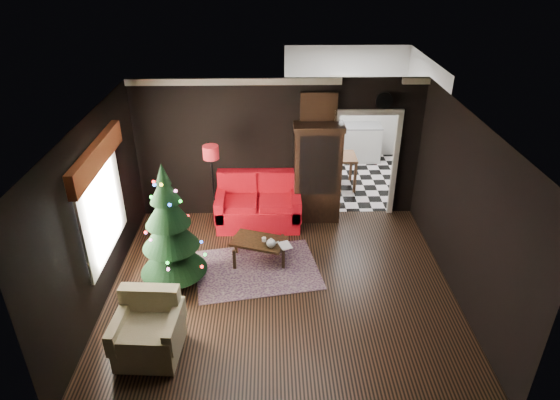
{
  "coord_description": "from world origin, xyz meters",
  "views": [
    {
      "loc": [
        -0.15,
        -6.24,
        4.99
      ],
      "look_at": [
        0.0,
        0.9,
        1.15
      ],
      "focal_mm": 31.13,
      "sensor_mm": 36.0,
      "label": 1
    }
  ],
  "objects_px": {
    "floor_lamp": "(214,192)",
    "christmas_tree": "(169,228)",
    "armchair": "(148,328)",
    "kitchen_table": "(339,171)",
    "teapot": "(271,243)",
    "wall_clock": "(384,100)",
    "curio_cabinet": "(317,175)",
    "loveseat": "(258,202)",
    "coffee_table": "(259,250)"
  },
  "relations": [
    {
      "from": "loveseat",
      "to": "christmas_tree",
      "type": "xyz_separation_m",
      "value": [
        -1.34,
        -1.83,
        0.55
      ]
    },
    {
      "from": "loveseat",
      "to": "floor_lamp",
      "type": "relative_size",
      "value": 0.92
    },
    {
      "from": "curio_cabinet",
      "to": "christmas_tree",
      "type": "bearing_deg",
      "value": -140.45
    },
    {
      "from": "armchair",
      "to": "wall_clock",
      "type": "xyz_separation_m",
      "value": [
        3.75,
        3.81,
        1.92
      ]
    },
    {
      "from": "armchair",
      "to": "wall_clock",
      "type": "relative_size",
      "value": 2.72
    },
    {
      "from": "curio_cabinet",
      "to": "kitchen_table",
      "type": "relative_size",
      "value": 2.53
    },
    {
      "from": "curio_cabinet",
      "to": "floor_lamp",
      "type": "xyz_separation_m",
      "value": [
        -1.97,
        -0.43,
        -0.12
      ]
    },
    {
      "from": "wall_clock",
      "to": "kitchen_table",
      "type": "bearing_deg",
      "value": 113.75
    },
    {
      "from": "christmas_tree",
      "to": "kitchen_table",
      "type": "height_order",
      "value": "christmas_tree"
    },
    {
      "from": "loveseat",
      "to": "wall_clock",
      "type": "xyz_separation_m",
      "value": [
        2.35,
        0.4,
        1.88
      ]
    },
    {
      "from": "curio_cabinet",
      "to": "floor_lamp",
      "type": "height_order",
      "value": "curio_cabinet"
    },
    {
      "from": "curio_cabinet",
      "to": "kitchen_table",
      "type": "bearing_deg",
      "value": 65.56
    },
    {
      "from": "armchair",
      "to": "kitchen_table",
      "type": "relative_size",
      "value": 1.16
    },
    {
      "from": "curio_cabinet",
      "to": "wall_clock",
      "type": "distance_m",
      "value": 1.88
    },
    {
      "from": "loveseat",
      "to": "curio_cabinet",
      "type": "bearing_deg",
      "value": 10.83
    },
    {
      "from": "armchair",
      "to": "coffee_table",
      "type": "height_order",
      "value": "armchair"
    },
    {
      "from": "loveseat",
      "to": "kitchen_table",
      "type": "bearing_deg",
      "value": 42.51
    },
    {
      "from": "loveseat",
      "to": "kitchen_table",
      "type": "height_order",
      "value": "loveseat"
    },
    {
      "from": "armchair",
      "to": "kitchen_table",
      "type": "distance_m",
      "value": 5.99
    },
    {
      "from": "loveseat",
      "to": "armchair",
      "type": "distance_m",
      "value": 3.68
    },
    {
      "from": "teapot",
      "to": "wall_clock",
      "type": "relative_size",
      "value": 0.55
    },
    {
      "from": "christmas_tree",
      "to": "wall_clock",
      "type": "height_order",
      "value": "wall_clock"
    },
    {
      "from": "floor_lamp",
      "to": "teapot",
      "type": "bearing_deg",
      "value": -49.68
    },
    {
      "from": "christmas_tree",
      "to": "teapot",
      "type": "xyz_separation_m",
      "value": [
        1.58,
        0.37,
        -0.55
      ]
    },
    {
      "from": "floor_lamp",
      "to": "armchair",
      "type": "bearing_deg",
      "value": -100.21
    },
    {
      "from": "christmas_tree",
      "to": "coffee_table",
      "type": "relative_size",
      "value": 2.25
    },
    {
      "from": "coffee_table",
      "to": "floor_lamp",
      "type": "bearing_deg",
      "value": 129.45
    },
    {
      "from": "wall_clock",
      "to": "kitchen_table",
      "type": "height_order",
      "value": "wall_clock"
    },
    {
      "from": "loveseat",
      "to": "coffee_table",
      "type": "height_order",
      "value": "loveseat"
    },
    {
      "from": "coffee_table",
      "to": "christmas_tree",
      "type": "bearing_deg",
      "value": -156.89
    },
    {
      "from": "floor_lamp",
      "to": "kitchen_table",
      "type": "bearing_deg",
      "value": 35.35
    },
    {
      "from": "curio_cabinet",
      "to": "teapot",
      "type": "relative_size",
      "value": 10.74
    },
    {
      "from": "floor_lamp",
      "to": "christmas_tree",
      "type": "xyz_separation_m",
      "value": [
        -0.51,
        -1.62,
        0.22
      ]
    },
    {
      "from": "curio_cabinet",
      "to": "kitchen_table",
      "type": "distance_m",
      "value": 1.67
    },
    {
      "from": "christmas_tree",
      "to": "armchair",
      "type": "distance_m",
      "value": 1.68
    },
    {
      "from": "wall_clock",
      "to": "teapot",
      "type": "bearing_deg",
      "value": -138.47
    },
    {
      "from": "christmas_tree",
      "to": "teapot",
      "type": "distance_m",
      "value": 1.71
    },
    {
      "from": "floor_lamp",
      "to": "coffee_table",
      "type": "xyz_separation_m",
      "value": [
        0.85,
        -1.04,
        -0.61
      ]
    },
    {
      "from": "floor_lamp",
      "to": "christmas_tree",
      "type": "bearing_deg",
      "value": -107.56
    },
    {
      "from": "curio_cabinet",
      "to": "kitchen_table",
      "type": "xyz_separation_m",
      "value": [
        0.65,
        1.43,
        -0.57
      ]
    },
    {
      "from": "armchair",
      "to": "teapot",
      "type": "distance_m",
      "value": 2.54
    },
    {
      "from": "curio_cabinet",
      "to": "christmas_tree",
      "type": "xyz_separation_m",
      "value": [
        -2.49,
        -2.05,
        0.1
      ]
    },
    {
      "from": "curio_cabinet",
      "to": "coffee_table",
      "type": "distance_m",
      "value": 1.99
    },
    {
      "from": "armchair",
      "to": "kitchen_table",
      "type": "xyz_separation_m",
      "value": [
        3.2,
        5.06,
        -0.09
      ]
    },
    {
      "from": "wall_clock",
      "to": "armchair",
      "type": "bearing_deg",
      "value": -134.54
    },
    {
      "from": "floor_lamp",
      "to": "coffee_table",
      "type": "height_order",
      "value": "floor_lamp"
    },
    {
      "from": "coffee_table",
      "to": "kitchen_table",
      "type": "distance_m",
      "value": 3.4
    },
    {
      "from": "loveseat",
      "to": "wall_clock",
      "type": "relative_size",
      "value": 5.31
    },
    {
      "from": "armchair",
      "to": "wall_clock",
      "type": "distance_m",
      "value": 5.68
    },
    {
      "from": "loveseat",
      "to": "floor_lamp",
      "type": "xyz_separation_m",
      "value": [
        -0.82,
        -0.21,
        0.33
      ]
    }
  ]
}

